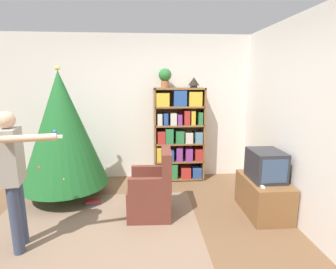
# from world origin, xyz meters

# --- Properties ---
(ground_plane) EXTENTS (14.00, 14.00, 0.00)m
(ground_plane) POSITION_xyz_m (0.00, 0.00, 0.00)
(ground_plane) COLOR brown
(wall_back) EXTENTS (8.00, 0.10, 2.60)m
(wall_back) POSITION_xyz_m (0.00, 2.17, 1.30)
(wall_back) COLOR silver
(wall_back) RESTS_ON ground_plane
(wall_right) EXTENTS (0.10, 8.00, 2.60)m
(wall_right) POSITION_xyz_m (2.09, 0.00, 1.30)
(wall_right) COLOR silver
(wall_right) RESTS_ON ground_plane
(area_rug) EXTENTS (2.64, 1.98, 0.01)m
(area_rug) POSITION_xyz_m (-0.50, 0.32, 0.00)
(area_rug) COLOR #7F6651
(area_rug) RESTS_ON ground_plane
(bookshelf) EXTENTS (0.90, 0.33, 1.67)m
(bookshelf) POSITION_xyz_m (0.75, 1.92, 0.83)
(bookshelf) COLOR brown
(bookshelf) RESTS_ON ground_plane
(tv_stand) EXTENTS (0.51, 0.84, 0.49)m
(tv_stand) POSITION_xyz_m (1.76, 0.57, 0.24)
(tv_stand) COLOR brown
(tv_stand) RESTS_ON ground_plane
(television) EXTENTS (0.41, 0.50, 0.40)m
(television) POSITION_xyz_m (1.76, 0.57, 0.69)
(television) COLOR #28282D
(television) RESTS_ON tv_stand
(game_remote) EXTENTS (0.04, 0.12, 0.02)m
(game_remote) POSITION_xyz_m (1.61, 0.32, 0.50)
(game_remote) COLOR white
(game_remote) RESTS_ON tv_stand
(christmas_tree) EXTENTS (1.29, 1.29, 2.01)m
(christmas_tree) POSITION_xyz_m (-1.08, 1.30, 1.08)
(christmas_tree) COLOR #4C3323
(christmas_tree) RESTS_ON ground_plane
(armchair) EXTENTS (0.59, 0.58, 0.92)m
(armchair) POSITION_xyz_m (0.24, 0.63, 0.32)
(armchair) COLOR brown
(armchair) RESTS_ON ground_plane
(standing_person) EXTENTS (0.68, 0.46, 1.51)m
(standing_person) POSITION_xyz_m (-1.19, 0.01, 0.89)
(standing_person) COLOR #38425B
(standing_person) RESTS_ON ground_plane
(potted_plant) EXTENTS (0.22, 0.22, 0.33)m
(potted_plant) POSITION_xyz_m (0.50, 1.93, 1.86)
(potted_plant) COLOR #935B38
(potted_plant) RESTS_ON bookshelf
(table_lamp) EXTENTS (0.20, 0.20, 0.18)m
(table_lamp) POSITION_xyz_m (1.01, 1.93, 1.78)
(table_lamp) COLOR #473828
(table_lamp) RESTS_ON bookshelf
(book_pile_near_tree) EXTENTS (0.24, 0.19, 0.06)m
(book_pile_near_tree) POSITION_xyz_m (-0.64, 1.02, 0.03)
(book_pile_near_tree) COLOR #284C93
(book_pile_near_tree) RESTS_ON ground_plane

